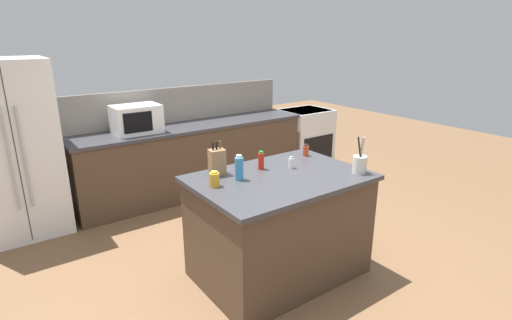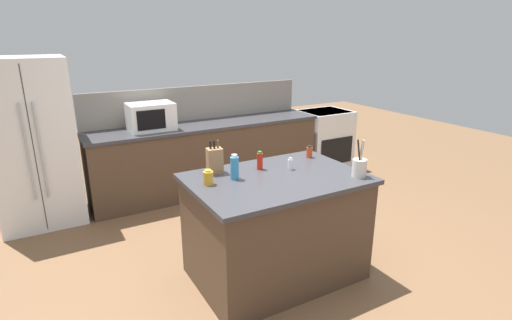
{
  "view_description": "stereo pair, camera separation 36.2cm",
  "coord_description": "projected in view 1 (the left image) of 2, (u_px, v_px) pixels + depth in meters",
  "views": [
    {
      "loc": [
        -2.01,
        -2.46,
        2.1
      ],
      "look_at": [
        0.0,
        0.35,
        0.99
      ],
      "focal_mm": 28.0,
      "sensor_mm": 36.0,
      "label": 1
    },
    {
      "loc": [
        -1.7,
        -2.65,
        2.1
      ],
      "look_at": [
        0.0,
        0.35,
        0.99
      ],
      "focal_mm": 28.0,
      "sensor_mm": 36.0,
      "label": 2
    }
  ],
  "objects": [
    {
      "name": "honey_jar",
      "position": [
        214.0,
        179.0,
        3.13
      ],
      "size": [
        0.08,
        0.08,
        0.12
      ],
      "color": "gold",
      "rests_on": "kitchen_island"
    },
    {
      "name": "wall_backsplash",
      "position": [
        181.0,
        104.0,
        5.41
      ],
      "size": [
        3.12,
        0.03,
        0.46
      ],
      "primitive_type": "cube",
      "color": "gray",
      "rests_on": "back_counter_run"
    },
    {
      "name": "range_oven",
      "position": [
        305.0,
        137.0,
        6.49
      ],
      "size": [
        0.76,
        0.65,
        0.92
      ],
      "color": "white",
      "rests_on": "ground_plane"
    },
    {
      "name": "back_counter_run",
      "position": [
        194.0,
        159.0,
        5.38
      ],
      "size": [
        3.16,
        0.66,
        0.94
      ],
      "color": "#4C3828",
      "rests_on": "ground_plane"
    },
    {
      "name": "dish_soap_bottle",
      "position": [
        239.0,
        168.0,
        3.25
      ],
      "size": [
        0.07,
        0.07,
        0.21
      ],
      "color": "#3384BC",
      "rests_on": "kitchen_island"
    },
    {
      "name": "hot_sauce_bottle",
      "position": [
        261.0,
        161.0,
        3.52
      ],
      "size": [
        0.05,
        0.05,
        0.16
      ],
      "color": "red",
      "rests_on": "kitchen_island"
    },
    {
      "name": "spice_jar_paprika",
      "position": [
        306.0,
        150.0,
        3.9
      ],
      "size": [
        0.06,
        0.06,
        0.12
      ],
      "color": "#B73D1E",
      "rests_on": "kitchen_island"
    },
    {
      "name": "refrigerator",
      "position": [
        13.0,
        150.0,
        4.15
      ],
      "size": [
        0.85,
        0.75,
        1.86
      ],
      "color": "white",
      "rests_on": "ground_plane"
    },
    {
      "name": "ground_plane",
      "position": [
        278.0,
        272.0,
        3.66
      ],
      "size": [
        14.0,
        14.0,
        0.0
      ],
      "primitive_type": "plane",
      "color": "brown"
    },
    {
      "name": "kitchen_island",
      "position": [
        279.0,
        226.0,
        3.51
      ],
      "size": [
        1.46,
        1.01,
        0.94
      ],
      "color": "#4C3828",
      "rests_on": "ground_plane"
    },
    {
      "name": "salt_shaker",
      "position": [
        291.0,
        163.0,
        3.55
      ],
      "size": [
        0.04,
        0.04,
        0.11
      ],
      "color": "silver",
      "rests_on": "kitchen_island"
    },
    {
      "name": "knife_block",
      "position": [
        217.0,
        162.0,
        3.37
      ],
      "size": [
        0.14,
        0.12,
        0.29
      ],
      "rotation": [
        0.0,
        0.0,
        -0.15
      ],
      "color": "#936B47",
      "rests_on": "kitchen_island"
    },
    {
      "name": "microwave",
      "position": [
        136.0,
        119.0,
        4.78
      ],
      "size": [
        0.55,
        0.39,
        0.33
      ],
      "color": "white",
      "rests_on": "back_counter_run"
    },
    {
      "name": "utensil_crock",
      "position": [
        360.0,
        164.0,
        3.42
      ],
      "size": [
        0.12,
        0.12,
        0.32
      ],
      "color": "beige",
      "rests_on": "kitchen_island"
    }
  ]
}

